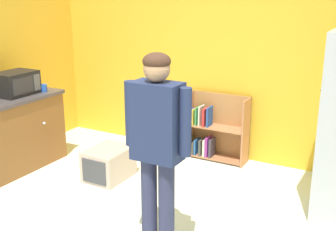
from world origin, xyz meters
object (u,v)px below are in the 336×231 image
(bookshelf, at_px, (213,131))
(standing_person, at_px, (157,140))
(pet_carrier, at_px, (109,164))
(microwave, at_px, (16,83))
(blue_cup, at_px, (44,88))
(yellow_cup, at_px, (36,85))

(bookshelf, distance_m, standing_person, 2.34)
(pet_carrier, xyz_separation_m, microwave, (-1.21, -0.18, 0.86))
(blue_cup, bearing_deg, standing_person, -26.06)
(standing_person, height_order, microwave, standing_person)
(bookshelf, distance_m, yellow_cup, 2.35)
(microwave, height_order, blue_cup, microwave)
(standing_person, relative_size, pet_carrier, 3.05)
(bookshelf, bearing_deg, standing_person, -78.36)
(bookshelf, xyz_separation_m, standing_person, (0.45, -2.20, 0.65))
(pet_carrier, height_order, microwave, microwave)
(yellow_cup, height_order, blue_cup, same)
(standing_person, xyz_separation_m, yellow_cup, (-2.50, 1.20, -0.06))
(bookshelf, xyz_separation_m, pet_carrier, (-0.81, -1.18, -0.18))
(yellow_cup, bearing_deg, blue_cup, -21.34)
(yellow_cup, distance_m, blue_cup, 0.22)
(microwave, xyz_separation_m, yellow_cup, (-0.03, 0.36, -0.09))
(pet_carrier, bearing_deg, yellow_cup, 171.70)
(yellow_cup, bearing_deg, pet_carrier, -8.30)
(standing_person, distance_m, pet_carrier, 1.82)
(pet_carrier, height_order, yellow_cup, yellow_cup)
(bookshelf, relative_size, microwave, 1.77)
(bookshelf, distance_m, pet_carrier, 1.44)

